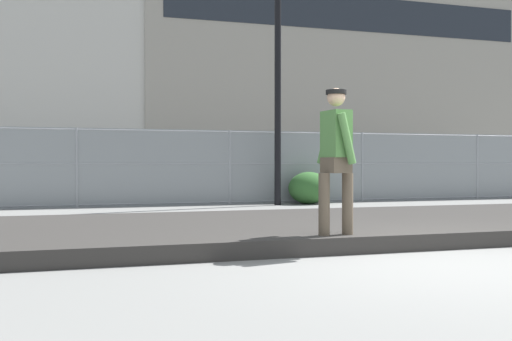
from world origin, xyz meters
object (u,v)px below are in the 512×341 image
(parked_car_near, at_px, (9,170))
(parked_car_mid, at_px, (213,169))
(skater, at_px, (336,156))
(street_lamp, at_px, (278,13))
(shrub_left, at_px, (309,188))
(skateboard, at_px, (336,247))

(parked_car_near, distance_m, parked_car_mid, 5.80)
(parked_car_near, bearing_deg, parked_car_mid, -0.41)
(skater, xyz_separation_m, parked_car_near, (-4.67, 11.31, -0.28))
(street_lamp, relative_size, shrub_left, 7.30)
(parked_car_near, bearing_deg, skater, -67.57)
(skater, xyz_separation_m, shrub_left, (2.71, 7.46, -0.71))
(parked_car_mid, distance_m, shrub_left, 4.15)
(skateboard, distance_m, parked_car_near, 12.26)
(skateboard, xyz_separation_m, skater, (-0.00, 0.00, 1.06))
(skater, height_order, parked_car_mid, skater)
(skater, relative_size, parked_car_mid, 0.41)
(street_lamp, bearing_deg, skater, -104.08)
(parked_car_mid, height_order, shrub_left, parked_car_mid)
(parked_car_near, bearing_deg, skateboard, -67.57)
(skater, xyz_separation_m, street_lamp, (1.84, 7.33, 3.57))
(skateboard, bearing_deg, parked_car_near, 112.43)
(parked_car_mid, bearing_deg, parked_car_near, 179.59)
(parked_car_near, relative_size, parked_car_mid, 1.01)
(parked_car_near, bearing_deg, shrub_left, -27.55)
(skateboard, bearing_deg, street_lamp, 75.92)
(skater, bearing_deg, parked_car_mid, 84.26)
(parked_car_near, xyz_separation_m, parked_car_mid, (5.80, -0.04, 0.00))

